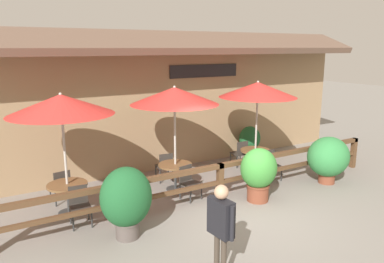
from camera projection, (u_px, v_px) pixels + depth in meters
name	position (u px, v px, depth m)	size (l,w,h in m)	color
ground_plane	(246.00, 216.00, 8.46)	(60.00, 60.00, 0.00)	gray
building_facade	(164.00, 100.00, 11.43)	(14.28, 1.49, 4.23)	#997A56
patio_railing	(220.00, 174.00, 9.19)	(10.40, 0.14, 0.95)	brown
patio_umbrella_near	(61.00, 105.00, 8.05)	(2.28, 2.28, 2.78)	#B7B2A8
dining_table_near	(68.00, 190.00, 8.48)	(0.90, 0.90, 0.72)	brown
chair_near_streetside	(80.00, 204.00, 7.97)	(0.45, 0.45, 0.84)	#332D28
chair_near_wallside	(61.00, 185.00, 9.08)	(0.47, 0.47, 0.84)	#332D28
patio_umbrella_middle	(175.00, 96.00, 9.49)	(2.28, 2.28, 2.78)	#B7B2A8
dining_table_middle	(175.00, 169.00, 9.92)	(0.90, 0.90, 0.72)	brown
chair_middle_streetside	(189.00, 181.00, 9.35)	(0.50, 0.50, 0.84)	#332D28
chair_middle_wallside	(165.00, 166.00, 10.56)	(0.47, 0.47, 0.84)	#332D28
patio_umbrella_far	(258.00, 90.00, 10.87)	(2.28, 2.28, 2.78)	#B7B2A8
dining_table_far	(255.00, 154.00, 11.30)	(0.90, 0.90, 0.72)	brown
chair_far_streetside	(271.00, 164.00, 10.73)	(0.45, 0.45, 0.84)	#332D28
chair_far_wallside	(240.00, 152.00, 11.90)	(0.44, 0.44, 0.84)	#332D28
potted_plant_broad_leaf	(259.00, 172.00, 9.15)	(0.93, 0.84, 1.34)	brown
potted_plant_entrance_palm	(126.00, 199.00, 7.34)	(1.03, 0.93, 1.47)	#564C47
potted_plant_small_flowering	(328.00, 158.00, 10.38)	(1.20, 1.08, 1.32)	brown
potted_plant_tall_tropical	(250.00, 141.00, 12.80)	(0.75, 0.68, 1.11)	#B7AD99
pedestrian	(221.00, 221.00, 5.85)	(0.24, 0.59, 1.67)	#42382D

